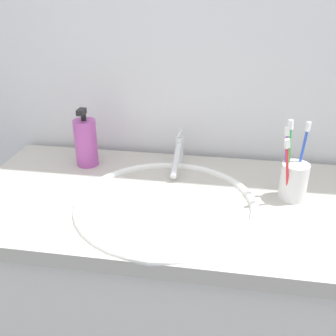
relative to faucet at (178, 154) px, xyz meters
name	(u,v)px	position (x,y,z in m)	size (l,w,h in m)	color
tiled_wall_back	(187,53)	(0.01, 0.14, 0.27)	(2.30, 0.04, 2.40)	silver
vanity_counter	(170,316)	(0.01, -0.18, -0.48)	(1.10, 0.55, 0.88)	silver
sink_basin	(166,219)	(0.00, -0.22, -0.09)	(0.47, 0.47, 0.12)	white
faucet	(178,154)	(0.00, 0.00, 0.00)	(0.02, 0.17, 0.10)	silver
toothbrush_cup	(294,181)	(0.32, -0.13, 0.00)	(0.07, 0.07, 0.10)	white
toothbrush_green	(289,154)	(0.30, -0.12, 0.07)	(0.03, 0.02, 0.21)	green
toothbrush_purple	(286,157)	(0.30, -0.12, 0.07)	(0.02, 0.02, 0.19)	purple
toothbrush_blue	(302,155)	(0.34, -0.11, 0.07)	(0.03, 0.03, 0.20)	blue
toothbrush_red	(287,166)	(0.30, -0.16, 0.06)	(0.04, 0.03, 0.18)	red
soap_dispenser	(86,142)	(-0.28, -0.02, 0.03)	(0.07, 0.07, 0.18)	#B24CA5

